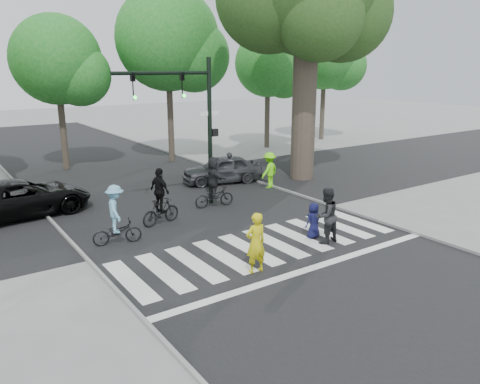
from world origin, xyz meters
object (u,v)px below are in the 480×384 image
at_px(pedestrian_woman, 256,243).
at_px(traffic_signal, 191,112).
at_px(car_suv, 21,198).
at_px(cyclist_mid, 160,202).
at_px(cyclist_right, 214,185).
at_px(pedestrian_child, 314,220).
at_px(car_grey, 222,169).
at_px(pedestrian_adult, 326,216).
at_px(cyclist_left, 116,219).

bearing_deg(pedestrian_woman, traffic_signal, -103.15).
bearing_deg(traffic_signal, car_suv, 156.64).
relative_size(cyclist_mid, car_suv, 0.41).
bearing_deg(car_suv, cyclist_right, -121.97).
bearing_deg(pedestrian_child, cyclist_right, -83.04).
height_order(traffic_signal, pedestrian_child, traffic_signal).
bearing_deg(car_grey, cyclist_mid, -37.37).
height_order(pedestrian_woman, cyclist_right, cyclist_right).
height_order(pedestrian_adult, cyclist_right, cyclist_right).
xyz_separation_m(pedestrian_child, cyclist_right, (-0.86, 5.01, 0.33)).
xyz_separation_m(traffic_signal, pedestrian_woman, (-1.71, -6.67, -3.02)).
relative_size(car_suv, car_grey, 1.30).
relative_size(pedestrian_adult, car_suv, 0.36).
distance_m(traffic_signal, pedestrian_adult, 6.97).
height_order(cyclist_left, cyclist_mid, cyclist_mid).
distance_m(pedestrian_child, car_suv, 11.22).
xyz_separation_m(car_suv, car_grey, (9.34, 0.19, -0.04)).
distance_m(pedestrian_child, cyclist_mid, 5.58).
height_order(pedestrian_woman, pedestrian_adult, pedestrian_adult).
xyz_separation_m(traffic_signal, pedestrian_child, (1.54, -5.55, -3.28)).
bearing_deg(car_grey, traffic_signal, -34.12).
bearing_deg(pedestrian_child, pedestrian_woman, 16.15).
height_order(pedestrian_woman, pedestrian_child, pedestrian_woman).
bearing_deg(cyclist_left, car_suv, 111.54).
distance_m(traffic_signal, cyclist_right, 3.08).
distance_m(cyclist_mid, cyclist_right, 2.90).
bearing_deg(car_suv, cyclist_mid, -141.68).
bearing_deg(pedestrian_adult, cyclist_mid, -57.64).
distance_m(pedestrian_adult, cyclist_left, 6.82).
relative_size(pedestrian_woman, cyclist_left, 0.88).
relative_size(pedestrian_child, cyclist_right, 0.58).
distance_m(traffic_signal, pedestrian_child, 6.63).
distance_m(pedestrian_woman, cyclist_left, 4.95).
height_order(pedestrian_child, cyclist_left, cyclist_left).
bearing_deg(pedestrian_adult, pedestrian_child, -94.10).
bearing_deg(pedestrian_child, car_grey, -104.15).
relative_size(pedestrian_child, car_suv, 0.24).
distance_m(pedestrian_adult, cyclist_right, 5.64).
distance_m(traffic_signal, cyclist_left, 5.66).
distance_m(cyclist_left, car_suv, 5.38).
xyz_separation_m(cyclist_mid, cyclist_right, (2.78, 0.80, 0.07)).
relative_size(pedestrian_child, cyclist_mid, 0.58).
height_order(cyclist_mid, car_suv, cyclist_mid).
height_order(traffic_signal, car_grey, traffic_signal).
distance_m(pedestrian_woman, car_grey, 10.70).
relative_size(traffic_signal, pedestrian_child, 4.86).
distance_m(cyclist_left, cyclist_mid, 2.28).
xyz_separation_m(cyclist_right, car_grey, (2.54, 3.37, -0.26)).
bearing_deg(cyclist_mid, car_grey, 38.08).
distance_m(pedestrian_adult, car_suv, 11.64).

